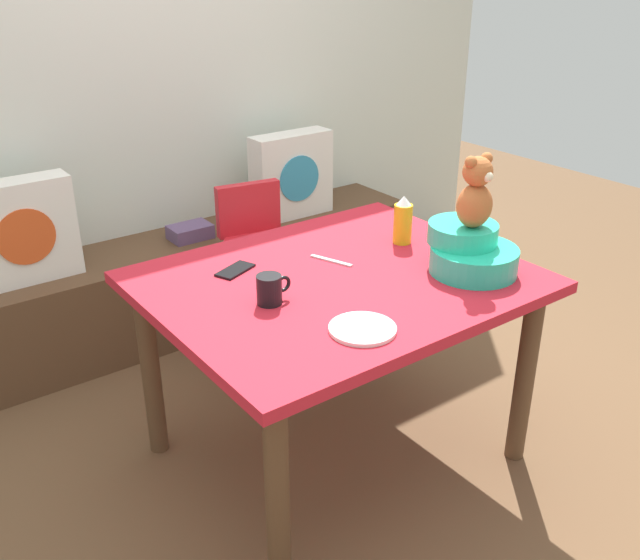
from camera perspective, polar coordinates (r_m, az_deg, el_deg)
ground_plane at (r=2.78m, az=1.26°, el=-13.69°), size 8.00×8.00×0.00m
back_wall at (r=3.53m, az=-14.62°, el=17.14°), size 4.40×0.10×2.60m
window_bench at (r=3.59m, az=-11.10°, el=-0.31°), size 2.60×0.44×0.46m
pillow_floral_left at (r=3.20m, az=-23.05°, el=3.61°), size 0.44×0.15×0.44m
pillow_floral_right at (r=3.72m, az=-2.32°, el=8.47°), size 0.44×0.15×0.44m
book_stack at (r=3.52m, az=-10.47°, el=3.86°), size 0.20×0.14×0.07m
dining_table at (r=2.43m, az=1.40°, el=-1.83°), size 1.25×1.02×0.74m
highchair at (r=3.20m, az=-4.87°, el=2.60°), size 0.37×0.49×0.79m
infant_seat_teal at (r=2.47m, az=12.05°, el=2.31°), size 0.30×0.33×0.16m
teddy_bear at (r=2.40m, az=12.50°, el=6.86°), size 0.13×0.12×0.25m
ketchup_bottle at (r=2.66m, az=6.73°, el=4.78°), size 0.07×0.07×0.18m
coffee_mug at (r=2.20m, az=-4.07°, el=-0.75°), size 0.12×0.08×0.09m
dinner_plate_near at (r=2.06m, az=3.46°, el=-3.96°), size 0.20×0.20×0.01m
cell_phone at (r=2.45m, az=-6.88°, el=0.80°), size 0.16×0.12×0.01m
table_fork at (r=2.51m, az=0.91°, el=1.59°), size 0.07×0.17×0.01m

